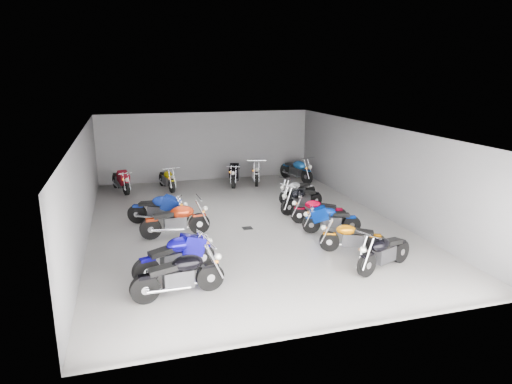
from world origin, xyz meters
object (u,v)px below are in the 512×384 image
motorcycle_right_a (384,252)px  motorcycle_back_b (167,179)px  drain_grate (247,228)px  motorcycle_back_d (235,173)px  motorcycle_right_d (318,211)px  motorcycle_left_e (159,209)px  motorcycle_left_b (176,256)px  motorcycle_left_a (179,275)px  motorcycle_right_c (331,220)px  motorcycle_right_b (352,237)px  motorcycle_right_f (297,190)px  motorcycle_back_f (296,170)px  motorcycle_left_d (176,220)px  motorcycle_right_e (301,199)px  motorcycle_back_e (256,172)px  motorcycle_back_a (121,180)px

motorcycle_right_a → motorcycle_back_b: (-4.60, 10.11, -0.02)m
drain_grate → motorcycle_back_b: 6.35m
motorcycle_right_a → motorcycle_back_d: (-1.51, 10.16, 0.03)m
motorcycle_right_d → motorcycle_back_b: size_ratio=0.93×
motorcycle_left_e → motorcycle_left_b: bearing=23.4°
motorcycle_left_a → motorcycle_left_b: bearing=169.3°
motorcycle_left_e → motorcycle_back_d: motorcycle_back_d is taller
drain_grate → motorcycle_right_c: (2.44, -1.17, 0.44)m
motorcycle_right_b → motorcycle_left_b: bearing=116.7°
motorcycle_right_c → motorcycle_back_b: (-4.48, 7.17, 0.02)m
motorcycle_left_b → motorcycle_right_f: (5.41, 5.60, -0.08)m
motorcycle_right_d → motorcycle_back_f: motorcycle_back_f is taller
motorcycle_right_c → motorcycle_right_b: bearing=-168.2°
drain_grate → motorcycle_right_a: size_ratio=0.16×
motorcycle_right_d → motorcycle_right_a: bearing=-155.3°
motorcycle_left_d → drain_grate: bearing=89.4°
motorcycle_left_b → motorcycle_back_b: (0.62, 9.02, -0.06)m
motorcycle_left_a → motorcycle_left_e: motorcycle_left_a is taller
motorcycle_right_d → motorcycle_right_e: 1.46m
motorcycle_right_d → motorcycle_left_b: bearing=141.6°
motorcycle_left_b → motorcycle_right_e: (5.06, 4.27, -0.05)m
motorcycle_right_a → motorcycle_back_e: 10.25m
drain_grate → motorcycle_back_f: size_ratio=0.15×
motorcycle_right_e → motorcycle_back_e: motorcycle_back_e is taller
motorcycle_right_f → motorcycle_right_b: bearing=152.3°
motorcycle_left_d → motorcycle_right_c: size_ratio=1.20×
motorcycle_right_a → motorcycle_right_e: bearing=-20.8°
motorcycle_right_f → motorcycle_back_e: (-0.67, 3.55, 0.07)m
motorcycle_right_a → motorcycle_right_f: bearing=-24.2°
motorcycle_left_d → motorcycle_back_d: 7.03m
motorcycle_back_e → motorcycle_left_b: bearing=77.9°
motorcycle_left_a → motorcycle_left_b: 1.11m
motorcycle_right_e → motorcycle_back_f: bearing=-42.1°
motorcycle_left_a → motorcycle_back_f: (6.72, 10.11, 0.01)m
motorcycle_back_a → motorcycle_back_e: bearing=163.0°
motorcycle_right_f → motorcycle_back_f: size_ratio=0.83×
motorcycle_right_f → motorcycle_back_f: motorcycle_back_f is taller
drain_grate → motorcycle_left_a: bearing=-123.3°
motorcycle_right_f → motorcycle_back_e: motorcycle_back_e is taller
motorcycle_back_e → motorcycle_left_e: bearing=60.4°
motorcycle_back_a → motorcycle_back_f: size_ratio=0.95×
motorcycle_left_b → motorcycle_back_e: (4.74, 9.15, -0.00)m
motorcycle_left_e → motorcycle_back_f: motorcycle_back_f is taller
motorcycle_left_e → motorcycle_right_e: 5.15m
motorcycle_left_a → motorcycle_right_e: (5.10, 5.37, -0.04)m
motorcycle_left_d → motorcycle_right_a: bearing=47.4°
motorcycle_right_b → motorcycle_back_f: (1.69, 8.80, 0.08)m
motorcycle_right_b → motorcycle_back_d: size_ratio=0.84×
motorcycle_right_c → motorcycle_back_a: motorcycle_back_a is taller
motorcycle_back_b → motorcycle_left_a: bearing=74.0°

